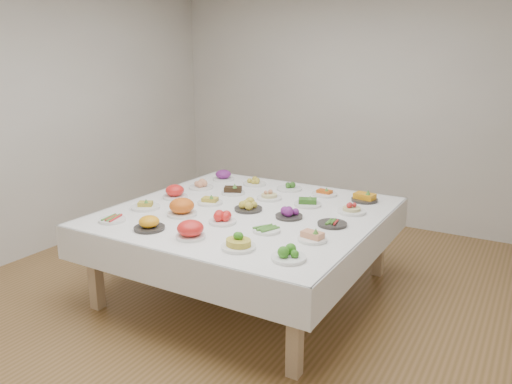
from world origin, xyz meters
The scene contains 27 objects.
room_envelope centered at (0.00, 0.00, 1.83)m, with size 5.02×5.02×2.81m.
display_table centered at (-0.09, 0.03, 0.68)m, with size 2.20×2.20×0.75m.
dish_0 centered at (-0.88, -0.77, 0.77)m, with size 0.21×0.21×0.05m.
dish_1 centered at (-0.48, -0.77, 0.81)m, with size 0.23×0.23×0.13m.
dish_2 centered at (-0.10, -0.75, 0.82)m, with size 0.23×0.23×0.13m.
dish_3 centered at (0.32, -0.75, 0.82)m, with size 0.24×0.24×0.15m.
dish_4 centered at (0.70, -0.75, 0.80)m, with size 0.23×0.23×0.11m.
dish_5 centered at (-0.89, -0.36, 0.79)m, with size 0.25×0.25×0.10m.
dish_6 centered at (-0.49, -0.36, 0.83)m, with size 0.29×0.29×0.16m.
dish_7 centered at (-0.09, -0.35, 0.80)m, with size 0.22×0.22×0.11m.
dish_8 centered at (0.31, -0.35, 0.77)m, with size 0.22×0.21×0.05m.
dish_9 centered at (0.69, -0.35, 0.79)m, with size 0.21×0.21×0.10m.
dish_10 centered at (-0.88, 0.03, 0.82)m, with size 0.24×0.24×0.15m.
dish_11 centered at (-0.49, 0.04, 0.79)m, with size 0.22×0.22×0.09m.
dish_12 centered at (-0.08, 0.04, 0.80)m, with size 0.25×0.25×0.11m.
dish_13 centered at (0.31, 0.03, 0.80)m, with size 0.22×0.22×0.10m.
dish_14 centered at (0.69, 0.03, 0.77)m, with size 0.23×0.23×0.05m.
dish_15 centered at (-0.88, 0.43, 0.80)m, with size 0.24×0.24×0.11m.
dish_16 centered at (-0.49, 0.42, 0.80)m, with size 0.22×0.22×0.10m.
dish_17 centered at (-0.10, 0.44, 0.81)m, with size 0.23×0.23×0.12m.
dish_18 centered at (0.30, 0.43, 0.79)m, with size 0.24×0.24×0.10m.
dish_19 centered at (0.71, 0.42, 0.82)m, with size 0.24×0.24×0.14m.
dish_20 centered at (-0.88, 0.83, 0.82)m, with size 0.23×0.23×0.14m.
dish_21 centered at (-0.48, 0.82, 0.80)m, with size 0.23×0.23×0.10m.
dish_22 centered at (-0.09, 0.83, 0.79)m, with size 0.25×0.25×0.10m.
dish_23 centered at (0.30, 0.82, 0.78)m, with size 0.24×0.24×0.09m.
dish_24 centered at (0.69, 0.82, 0.80)m, with size 0.24×0.24×0.11m.
Camera 1 is at (2.05, -3.48, 2.04)m, focal length 35.00 mm.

